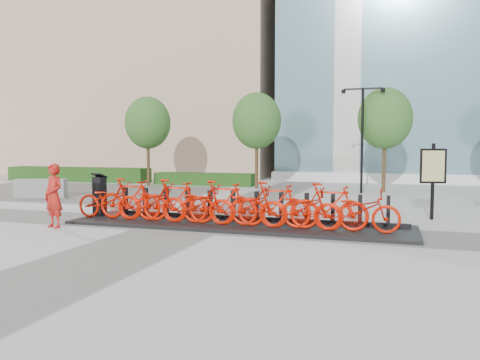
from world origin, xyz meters
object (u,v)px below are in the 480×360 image
(jersey_barrier, at_px, (41,188))
(map_sign, at_px, (433,169))
(bike_0, at_px, (109,200))
(worker_red, at_px, (54,196))
(kiosk, at_px, (100,195))

(jersey_barrier, bearing_deg, map_sign, -25.81)
(map_sign, bearing_deg, bike_0, -174.32)
(worker_red, relative_size, jersey_barrier, 0.83)
(bike_0, bearing_deg, kiosk, 54.16)
(kiosk, height_order, jersey_barrier, kiosk)
(bike_0, xyz_separation_m, jersey_barrier, (-6.49, 4.60, -0.21))
(jersey_barrier, bearing_deg, worker_red, -67.61)
(kiosk, relative_size, map_sign, 0.57)
(jersey_barrier, bearing_deg, kiosk, -56.28)
(map_sign, bearing_deg, worker_red, -168.47)
(kiosk, xyz_separation_m, map_sign, (9.81, 2.83, 0.82))
(kiosk, height_order, map_sign, map_sign)
(bike_0, distance_m, kiosk, 0.79)
(worker_red, xyz_separation_m, jersey_barrier, (-5.74, 6.06, -0.47))
(bike_0, bearing_deg, jersey_barrier, 54.71)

